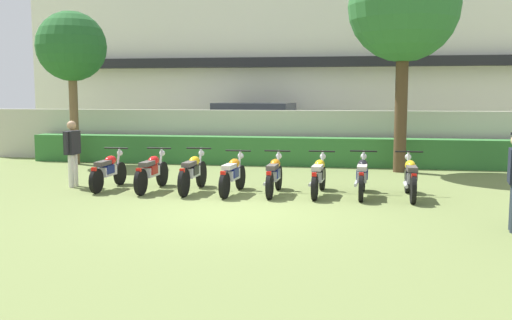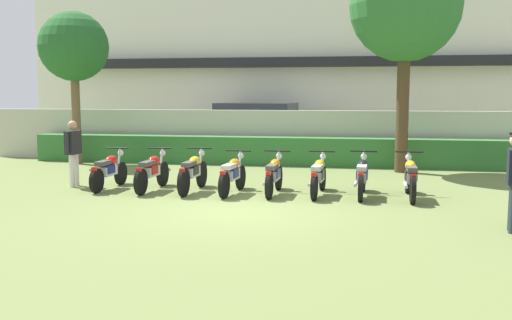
% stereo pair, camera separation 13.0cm
% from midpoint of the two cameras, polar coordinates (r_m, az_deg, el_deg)
% --- Properties ---
extents(ground, '(60.00, 60.00, 0.00)m').
position_cam_midpoint_polar(ground, '(10.90, -2.32, -5.16)').
color(ground, olive).
extents(building, '(21.46, 6.50, 6.45)m').
position_cam_midpoint_polar(building, '(24.89, 4.48, 8.96)').
color(building, silver).
rests_on(building, ground).
extents(compound_wall, '(20.39, 0.30, 1.69)m').
position_cam_midpoint_polar(compound_wall, '(18.50, 2.65, 2.37)').
color(compound_wall, '#BCB7A8').
rests_on(compound_wall, ground).
extents(hedge_row, '(16.31, 0.70, 0.87)m').
position_cam_midpoint_polar(hedge_row, '(17.84, 2.38, 0.89)').
color(hedge_row, '#337033').
rests_on(hedge_row, ground).
extents(parked_car, '(4.68, 2.50, 1.89)m').
position_cam_midpoint_polar(parked_car, '(20.37, 0.02, 3.04)').
color(parked_car, silver).
rests_on(parked_car, ground).
extents(tree_near_inspector, '(2.16, 2.16, 4.76)m').
position_cam_midpoint_polar(tree_near_inspector, '(18.98, -18.11, 10.60)').
color(tree_near_inspector, brown).
rests_on(tree_near_inspector, ground).
extents(tree_far_side, '(3.07, 3.07, 6.16)m').
position_cam_midpoint_polar(tree_far_side, '(16.81, 14.32, 14.52)').
color(tree_far_side, '#4C3823').
rests_on(tree_far_side, ground).
extents(motorcycle_in_row_0, '(0.60, 1.80, 0.94)m').
position_cam_midpoint_polar(motorcycle_in_row_0, '(13.82, -14.78, -1.02)').
color(motorcycle_in_row_0, black).
rests_on(motorcycle_in_row_0, ground).
extents(motorcycle_in_row_1, '(0.60, 1.90, 0.96)m').
position_cam_midpoint_polar(motorcycle_in_row_1, '(13.37, -10.64, -1.12)').
color(motorcycle_in_row_1, black).
rests_on(motorcycle_in_row_1, ground).
extents(motorcycle_in_row_2, '(0.60, 1.93, 0.97)m').
position_cam_midpoint_polar(motorcycle_in_row_2, '(13.07, -6.61, -1.20)').
color(motorcycle_in_row_2, black).
rests_on(motorcycle_in_row_2, ground).
extents(motorcycle_in_row_3, '(0.60, 1.79, 0.94)m').
position_cam_midpoint_polar(motorcycle_in_row_3, '(12.74, -2.64, -1.43)').
color(motorcycle_in_row_3, black).
rests_on(motorcycle_in_row_3, ground).
extents(motorcycle_in_row_4, '(0.60, 1.79, 0.94)m').
position_cam_midpoint_polar(motorcycle_in_row_4, '(12.67, 1.53, -1.47)').
color(motorcycle_in_row_4, black).
rests_on(motorcycle_in_row_4, ground).
extents(motorcycle_in_row_5, '(0.60, 1.89, 0.94)m').
position_cam_midpoint_polar(motorcycle_in_row_5, '(12.65, 5.98, -1.53)').
color(motorcycle_in_row_5, black).
rests_on(motorcycle_in_row_5, ground).
extents(motorcycle_in_row_6, '(0.60, 1.88, 0.96)m').
position_cam_midpoint_polar(motorcycle_in_row_6, '(12.62, 10.26, -1.57)').
color(motorcycle_in_row_6, black).
rests_on(motorcycle_in_row_6, ground).
extents(motorcycle_in_row_7, '(0.60, 1.93, 0.97)m').
position_cam_midpoint_polar(motorcycle_in_row_7, '(12.62, 14.85, -1.66)').
color(motorcycle_in_row_7, black).
rests_on(motorcycle_in_row_7, ground).
extents(inspector_person, '(0.22, 0.65, 1.58)m').
position_cam_midpoint_polar(inspector_person, '(14.34, -18.10, 1.12)').
color(inspector_person, silver).
rests_on(inspector_person, ground).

